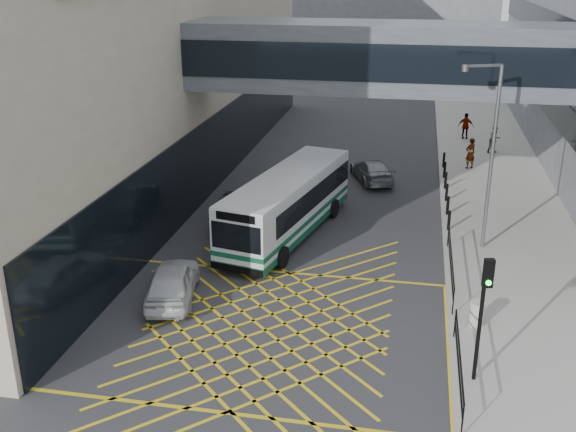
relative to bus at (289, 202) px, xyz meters
The scene contains 17 objects.
ground 8.66m from the bus, 84.41° to the right, with size 120.00×120.00×0.00m, color #333335.
building_whsmith 19.82m from the bus, 156.36° to the left, with size 24.17×42.00×16.00m.
skybridge 7.93m from the bus, 42.51° to the left, with size 20.00×4.10×3.00m.
pavement 11.88m from the bus, 33.52° to the left, with size 6.00×54.00×0.16m, color #9F9A91.
box_junction 8.66m from the bus, 84.41° to the right, with size 12.00×9.00×0.01m.
bus is the anchor object (origin of this frame).
car_white 7.56m from the bus, 113.28° to the right, with size 1.81×4.43×1.41m, color silver.
car_dark 2.52m from the bus, 159.86° to the left, with size 1.93×4.94×1.55m, color black.
car_silver 9.16m from the bus, 70.30° to the left, with size 1.74×4.12×1.28m, color gray.
traffic_light 12.86m from the bus, 54.23° to the right, with size 0.31×0.47×3.92m.
street_lamp 8.82m from the bus, ahead, with size 1.69×0.86×7.69m.
litter_bin 10.52m from the bus, 42.50° to the right, with size 0.49×0.49×0.85m, color #ADA89E.
kerb_railings 9.70m from the bus, 43.87° to the right, with size 0.05×12.54×1.00m.
bollards 9.66m from the bus, 42.60° to the left, with size 0.14×10.14×0.90m.
pedestrian_a 14.43m from the bus, 53.61° to the left, with size 0.71×0.51×1.79m, color gray.
pedestrian_b 18.52m from the bus, 56.33° to the left, with size 0.83×0.48×1.70m, color gray.
pedestrian_c 20.67m from the bus, 65.18° to the left, with size 1.04×0.50×1.76m, color gray.
Camera 1 is at (4.47, -19.17, 11.57)m, focal length 42.00 mm.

